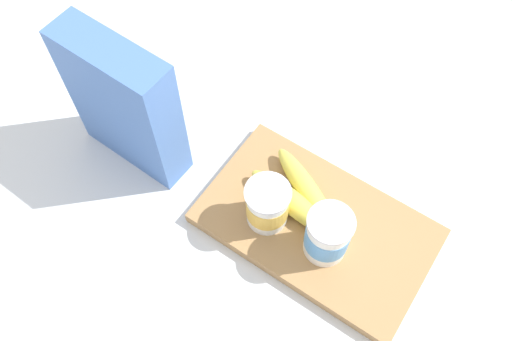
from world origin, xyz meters
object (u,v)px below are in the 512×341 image
(banana_bunch, at_px, (301,196))
(yogurt_cup_back, at_px, (267,205))
(cutting_board, at_px, (316,225))
(yogurt_cup_front, at_px, (328,235))
(cereal_box, at_px, (125,105))

(banana_bunch, bearing_deg, yogurt_cup_back, 62.27)
(cutting_board, distance_m, yogurt_cup_front, 0.07)
(cutting_board, distance_m, banana_bunch, 0.05)
(banana_bunch, bearing_deg, cereal_box, 11.84)
(cutting_board, distance_m, cereal_box, 0.35)
(yogurt_cup_front, relative_size, yogurt_cup_back, 1.12)
(yogurt_cup_front, height_order, yogurt_cup_back, yogurt_cup_front)
(yogurt_cup_front, bearing_deg, cutting_board, -44.55)
(cereal_box, bearing_deg, cutting_board, -170.73)
(cereal_box, height_order, banana_bunch, cereal_box)
(banana_bunch, bearing_deg, cutting_board, 157.94)
(banana_bunch, bearing_deg, yogurt_cup_front, 147.14)
(cereal_box, xyz_separation_m, yogurt_cup_front, (-0.36, -0.01, -0.06))
(cereal_box, relative_size, banana_bunch, 1.41)
(yogurt_cup_back, height_order, banana_bunch, yogurt_cup_back)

